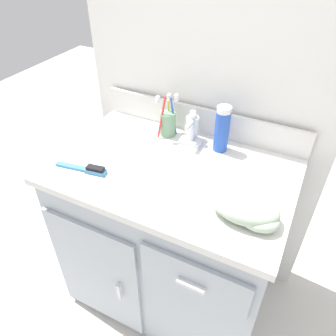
{
  "coord_description": "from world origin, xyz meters",
  "views": [
    {
      "loc": [
        0.43,
        -0.88,
        1.57
      ],
      "look_at": [
        0.0,
        -0.03,
        0.83
      ],
      "focal_mm": 35.0,
      "sensor_mm": 36.0,
      "label": 1
    }
  ],
  "objects_px": {
    "toothbrush_cup": "(168,122)",
    "hand_towel": "(248,210)",
    "shaving_cream_can": "(222,129)",
    "hairbrush": "(88,169)",
    "soap_dispenser": "(192,127)"
  },
  "relations": [
    {
      "from": "toothbrush_cup",
      "to": "hand_towel",
      "type": "bearing_deg",
      "value": -36.91
    },
    {
      "from": "toothbrush_cup",
      "to": "hand_towel",
      "type": "xyz_separation_m",
      "value": [
        0.45,
        -0.34,
        -0.02
      ]
    },
    {
      "from": "toothbrush_cup",
      "to": "soap_dispenser",
      "type": "bearing_deg",
      "value": 8.15
    },
    {
      "from": "soap_dispenser",
      "to": "hairbrush",
      "type": "distance_m",
      "value": 0.46
    },
    {
      "from": "shaving_cream_can",
      "to": "hairbrush",
      "type": "relative_size",
      "value": 0.92
    },
    {
      "from": "shaving_cream_can",
      "to": "hand_towel",
      "type": "height_order",
      "value": "shaving_cream_can"
    },
    {
      "from": "toothbrush_cup",
      "to": "shaving_cream_can",
      "type": "height_order",
      "value": "toothbrush_cup"
    },
    {
      "from": "toothbrush_cup",
      "to": "shaving_cream_can",
      "type": "relative_size",
      "value": 1.02
    },
    {
      "from": "hairbrush",
      "to": "toothbrush_cup",
      "type": "bearing_deg",
      "value": 59.18
    },
    {
      "from": "hairbrush",
      "to": "shaving_cream_can",
      "type": "bearing_deg",
      "value": 33.9
    },
    {
      "from": "hairbrush",
      "to": "hand_towel",
      "type": "bearing_deg",
      "value": -5.63
    },
    {
      "from": "toothbrush_cup",
      "to": "shaving_cream_can",
      "type": "bearing_deg",
      "value": -1.89
    },
    {
      "from": "hairbrush",
      "to": "hand_towel",
      "type": "height_order",
      "value": "hand_towel"
    },
    {
      "from": "toothbrush_cup",
      "to": "soap_dispenser",
      "type": "height_order",
      "value": "toothbrush_cup"
    },
    {
      "from": "soap_dispenser",
      "to": "hairbrush",
      "type": "height_order",
      "value": "soap_dispenser"
    }
  ]
}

